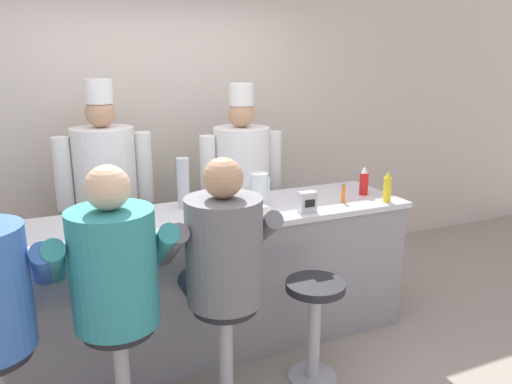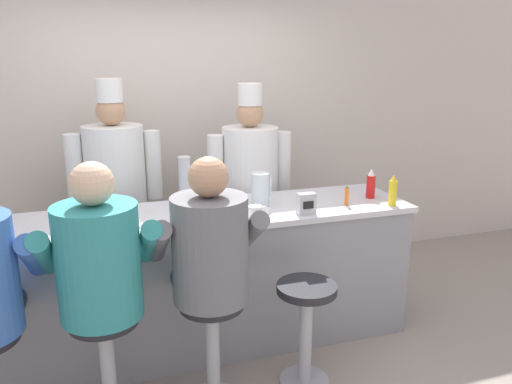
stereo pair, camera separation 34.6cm
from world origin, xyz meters
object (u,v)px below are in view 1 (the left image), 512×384
at_px(coffee_mug_blue, 104,217).
at_px(hot_sauce_bottle_orange, 343,194).
at_px(napkin_dispenser_chrome, 307,202).
at_px(diner_seated_grey, 222,257).
at_px(water_pitcher_clear, 259,189).
at_px(cook_in_whites_near, 106,190).
at_px(breakfast_plate, 127,228).
at_px(ketchup_bottle_red, 364,181).
at_px(mustard_bottle_yellow, 387,187).
at_px(cup_stack_steel, 183,183).
at_px(coffee_mug_white, 260,212).
at_px(cereal_bowl, 227,205).
at_px(empty_stool_round, 314,315).
at_px(cook_in_whites_far, 242,184).
at_px(diner_seated_teal, 114,274).

bearing_deg(coffee_mug_blue, hot_sauce_bottle_orange, -7.59).
bearing_deg(napkin_dispenser_chrome, diner_seated_grey, -153.65).
distance_m(water_pitcher_clear, cook_in_whites_near, 1.22).
bearing_deg(napkin_dispenser_chrome, breakfast_plate, 174.04).
xyz_separation_m(hot_sauce_bottle_orange, water_pitcher_clear, (-0.59, 0.19, 0.05)).
height_order(ketchup_bottle_red, diner_seated_grey, diner_seated_grey).
distance_m(mustard_bottle_yellow, water_pitcher_clear, 0.94).
bearing_deg(cup_stack_steel, hot_sauce_bottle_orange, -17.53).
distance_m(hot_sauce_bottle_orange, coffee_mug_white, 0.72).
relative_size(cereal_bowl, coffee_mug_white, 1.16).
distance_m(water_pitcher_clear, empty_stool_round, 0.96).
distance_m(breakfast_plate, cook_in_whites_far, 1.30).
bearing_deg(coffee_mug_white, cup_stack_steel, 130.37).
height_order(ketchup_bottle_red, cereal_bowl, ketchup_bottle_red).
xyz_separation_m(breakfast_plate, cook_in_whites_far, (1.07, 0.75, -0.00)).
height_order(coffee_mug_white, cook_in_whites_far, cook_in_whites_far).
relative_size(ketchup_bottle_red, cereal_bowl, 1.38).
height_order(hot_sauce_bottle_orange, napkin_dispenser_chrome, napkin_dispenser_chrome).
bearing_deg(coffee_mug_white, napkin_dispenser_chrome, -0.12).
xyz_separation_m(hot_sauce_bottle_orange, diner_seated_teal, (-1.71, -0.48, -0.12)).
height_order(breakfast_plate, coffee_mug_white, coffee_mug_white).
xyz_separation_m(water_pitcher_clear, breakfast_plate, (-0.96, -0.17, -0.10)).
xyz_separation_m(cereal_bowl, cook_in_whites_far, (0.34, 0.56, -0.01)).
distance_m(coffee_mug_blue, diner_seated_grey, 0.89).
distance_m(coffee_mug_white, cup_stack_steel, 0.60).
bearing_deg(diner_seated_grey, breakfast_plate, 130.79).
height_order(water_pitcher_clear, napkin_dispenser_chrome, water_pitcher_clear).
distance_m(hot_sauce_bottle_orange, diner_seated_grey, 1.22).
bearing_deg(ketchup_bottle_red, coffee_mug_blue, 177.01).
relative_size(cup_stack_steel, cook_in_whites_near, 0.19).
height_order(mustard_bottle_yellow, breakfast_plate, mustard_bottle_yellow).
bearing_deg(cook_in_whites_near, diner_seated_teal, -96.67).
bearing_deg(coffee_mug_white, empty_stool_round, -65.08).
height_order(mustard_bottle_yellow, empty_stool_round, mustard_bottle_yellow).
xyz_separation_m(breakfast_plate, cook_in_whites_near, (0.00, 0.91, 0.02)).
distance_m(coffee_mug_white, napkin_dispenser_chrome, 0.36).
distance_m(breakfast_plate, diner_seated_teal, 0.53).
distance_m(breakfast_plate, coffee_mug_blue, 0.23).
bearing_deg(empty_stool_round, napkin_dispenser_chrome, 68.14).
bearing_deg(empty_stool_round, diner_seated_grey, 176.48).
relative_size(ketchup_bottle_red, empty_stool_round, 0.33).
distance_m(breakfast_plate, cereal_bowl, 0.75).
bearing_deg(diner_seated_teal, water_pitcher_clear, 30.79).
relative_size(cup_stack_steel, cook_in_whites_far, 0.20).
relative_size(hot_sauce_bottle_orange, cook_in_whites_far, 0.08).
distance_m(coffee_mug_white, diner_seated_teal, 1.07).
height_order(water_pitcher_clear, cereal_bowl, water_pitcher_clear).
relative_size(water_pitcher_clear, cup_stack_steel, 0.66).
bearing_deg(diner_seated_grey, cook_in_whites_far, 62.99).
bearing_deg(cereal_bowl, coffee_mug_blue, 179.11).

